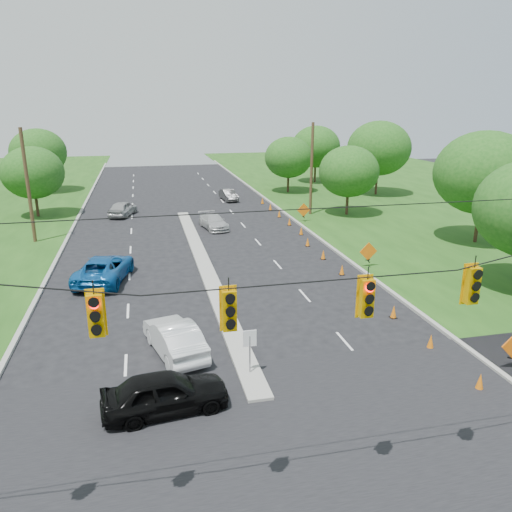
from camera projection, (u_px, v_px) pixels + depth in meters
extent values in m
plane|color=black|center=(292.00, 478.00, 14.90)|extent=(160.00, 160.00, 0.00)
cube|color=black|center=(292.00, 478.00, 14.90)|extent=(160.00, 14.00, 0.02)
cube|color=gray|center=(67.00, 240.00, 40.70)|extent=(0.25, 110.00, 0.16)
cube|color=gray|center=(303.00, 227.00, 45.01)|extent=(0.25, 110.00, 0.16)
cube|color=gray|center=(204.00, 265.00, 34.47)|extent=(1.00, 34.00, 0.18)
cylinder|color=gray|center=(250.00, 356.00, 20.23)|extent=(0.06, 0.06, 1.80)
cube|color=white|center=(250.00, 338.00, 19.99)|extent=(0.55, 0.04, 0.70)
cylinder|color=black|center=(311.00, 266.00, 11.92)|extent=(24.00, 0.04, 0.04)
cube|color=#E9A300|center=(96.00, 315.00, 11.08)|extent=(0.34, 0.24, 1.00)
cube|color=#E9A300|center=(229.00, 310.00, 11.77)|extent=(0.34, 0.24, 1.00)
cube|color=#E9A300|center=(366.00, 298.00, 12.52)|extent=(0.34, 0.24, 1.00)
cube|color=#E9A300|center=(472.00, 285.00, 13.13)|extent=(0.34, 0.24, 1.00)
cylinder|color=#422D1C|center=(28.00, 187.00, 38.86)|extent=(0.28, 0.28, 9.00)
cylinder|color=#422D1C|center=(312.00, 170.00, 48.86)|extent=(0.28, 0.28, 9.00)
cone|color=orange|center=(480.00, 382.00, 19.42)|extent=(0.32, 0.32, 0.70)
cone|color=orange|center=(431.00, 342.00, 22.68)|extent=(0.32, 0.32, 0.70)
cone|color=orange|center=(394.00, 312.00, 25.94)|extent=(0.32, 0.32, 0.70)
cone|color=orange|center=(365.00, 288.00, 29.20)|extent=(0.32, 0.32, 0.70)
cone|color=orange|center=(342.00, 270.00, 32.46)|extent=(0.32, 0.32, 0.70)
cone|color=orange|center=(323.00, 254.00, 35.72)|extent=(0.32, 0.32, 0.70)
cone|color=orange|center=(308.00, 242.00, 38.99)|extent=(0.32, 0.32, 0.70)
cone|color=orange|center=(301.00, 231.00, 42.38)|extent=(0.32, 0.32, 0.70)
cone|color=orange|center=(289.00, 222.00, 45.64)|extent=(0.32, 0.32, 0.70)
cone|color=orange|center=(279.00, 214.00, 48.90)|extent=(0.32, 0.32, 0.70)
cone|color=orange|center=(270.00, 207.00, 52.16)|extent=(0.32, 0.32, 0.70)
cone|color=orange|center=(262.00, 201.00, 55.42)|extent=(0.32, 0.32, 0.70)
cube|color=black|center=(368.00, 260.00, 33.82)|extent=(0.06, 0.58, 0.26)
cube|color=black|center=(368.00, 260.00, 33.82)|extent=(0.06, 0.58, 0.26)
cube|color=orange|center=(368.00, 251.00, 33.64)|extent=(1.27, 0.05, 1.27)
cube|color=black|center=(303.00, 216.00, 46.86)|extent=(0.06, 0.58, 0.26)
cube|color=black|center=(303.00, 216.00, 46.86)|extent=(0.06, 0.58, 0.26)
cube|color=orange|center=(304.00, 210.00, 46.69)|extent=(1.27, 0.05, 1.27)
cylinder|color=black|center=(37.00, 204.00, 48.81)|extent=(0.28, 0.28, 2.52)
ellipsoid|color=#194C14|center=(33.00, 173.00, 47.91)|extent=(5.88, 5.88, 5.04)
cylinder|color=black|center=(42.00, 181.00, 62.31)|extent=(0.28, 0.28, 2.88)
ellipsoid|color=#194C14|center=(38.00, 152.00, 61.28)|extent=(6.72, 6.72, 5.76)
cylinder|color=black|center=(477.00, 223.00, 39.63)|extent=(0.28, 0.28, 3.24)
ellipsoid|color=#194C14|center=(484.00, 173.00, 38.46)|extent=(7.56, 7.56, 6.48)
cylinder|color=black|center=(347.00, 203.00, 49.63)|extent=(0.28, 0.28, 2.52)
ellipsoid|color=#194C14|center=(349.00, 171.00, 48.73)|extent=(5.88, 5.88, 5.04)
cylinder|color=black|center=(376.00, 181.00, 60.55)|extent=(0.28, 0.28, 3.24)
ellipsoid|color=#194C14|center=(379.00, 148.00, 59.39)|extent=(7.56, 7.56, 6.48)
cylinder|color=black|center=(315.00, 172.00, 70.00)|extent=(0.28, 0.28, 2.88)
ellipsoid|color=#194C14|center=(316.00, 147.00, 68.97)|extent=(6.72, 6.72, 5.76)
cylinder|color=black|center=(288.00, 182.00, 62.25)|extent=(0.28, 0.28, 2.52)
ellipsoid|color=#194C14|center=(289.00, 157.00, 61.34)|extent=(5.88, 5.88, 5.04)
imported|color=black|center=(165.00, 393.00, 17.91)|extent=(4.73, 2.36, 1.55)
imported|color=white|center=(174.00, 338.00, 22.12)|extent=(2.77, 4.96, 1.55)
imported|color=#0F5299|center=(104.00, 268.00, 31.24)|extent=(3.93, 6.32, 1.63)
imported|color=#B0B0B0|center=(213.00, 222.00, 44.37)|extent=(2.52, 4.64, 1.28)
imported|color=#969696|center=(123.00, 208.00, 49.38)|extent=(3.12, 4.70, 1.49)
imported|color=#2D2D2D|center=(228.00, 195.00, 57.24)|extent=(1.79, 3.96, 1.26)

